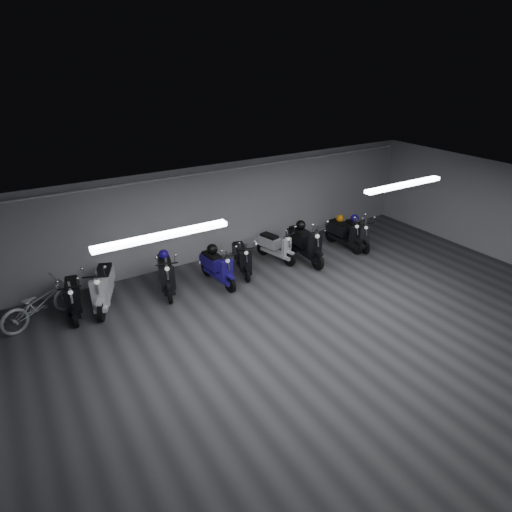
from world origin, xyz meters
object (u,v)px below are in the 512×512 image
scooter_3 (166,269)px  helmet_3 (301,225)px  scooter_9 (357,229)px  helmet_0 (164,254)px  scooter_5 (242,253)px  bicycle (39,299)px  scooter_4 (217,262)px  helmet_4 (212,249)px  scooter_1 (72,291)px  helmet_1 (340,218)px  helmet_2 (355,218)px  scooter_8 (345,229)px  scooter_7 (305,238)px  scooter_2 (102,281)px  scooter_6 (276,242)px

scooter_3 → helmet_3: (4.12, -0.13, 0.38)m
scooter_9 → helmet_0: 6.11m
scooter_5 → bicycle: bearing=-167.7°
scooter_4 → helmet_3: size_ratio=5.88×
helmet_0 → helmet_4: size_ratio=0.89×
scooter_1 → helmet_4: scooter_1 is taller
scooter_3 → helmet_1: size_ratio=7.31×
scooter_3 → helmet_4: (1.28, -0.08, 0.27)m
helmet_4 → helmet_3: bearing=-1.0°
bicycle → helmet_3: helmet_3 is taller
helmet_2 → helmet_4: helmet_4 is taller
bicycle → helmet_1: bicycle is taller
scooter_3 → scooter_8: (5.73, -0.29, -0.02)m
scooter_3 → scooter_7: scooter_7 is taller
scooter_3 → helmet_0: (0.06, 0.24, 0.28)m
scooter_3 → helmet_1: 5.73m
helmet_2 → scooter_9: bearing=-103.4°
scooter_5 → helmet_1: bearing=16.5°
helmet_1 → scooter_3: bearing=179.5°
scooter_8 → helmet_1: 0.36m
scooter_4 → helmet_2: 4.88m
bicycle → scooter_5: bearing=-115.2°
scooter_9 → helmet_2: 0.36m
scooter_7 → scooter_9: bearing=2.0°
helmet_2 → helmet_4: (-4.90, 0.14, 0.04)m
helmet_0 → helmet_4: helmet_0 is taller
scooter_2 → helmet_1: scooter_2 is taller
scooter_1 → helmet_3: (6.35, -0.25, 0.43)m
scooter_8 → helmet_1: size_ratio=7.11×
scooter_2 → scooter_3: 1.54m
helmet_0 → helmet_4: bearing=-14.8°
scooter_3 → scooter_9: bearing=10.3°
scooter_4 → bicycle: size_ratio=0.93×
helmet_1 → helmet_2: (0.45, -0.18, -0.03)m
scooter_5 → helmet_0: size_ratio=6.21×
helmet_4 → scooter_5: bearing=-1.5°
scooter_9 → scooter_8: bearing=171.4°
bicycle → helmet_2: bearing=-114.5°
scooter_7 → helmet_2: (2.07, 0.18, 0.15)m
scooter_9 → helmet_3: size_ratio=5.62×
scooter_2 → helmet_1: bearing=20.6°
scooter_8 → scooter_9: bearing=-23.9°
scooter_6 → bicycle: size_ratio=0.88×
helmet_1 → helmet_2: bearing=-21.6°
scooter_4 → scooter_8: size_ratio=0.99×
scooter_9 → helmet_4: scooter_9 is taller
scooter_5 → scooter_9: (3.96, -0.34, 0.01)m
scooter_8 → helmet_3: (-1.61, 0.15, 0.40)m
bicycle → helmet_3: size_ratio=6.31×
helmet_4 → scooter_9: bearing=-4.2°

